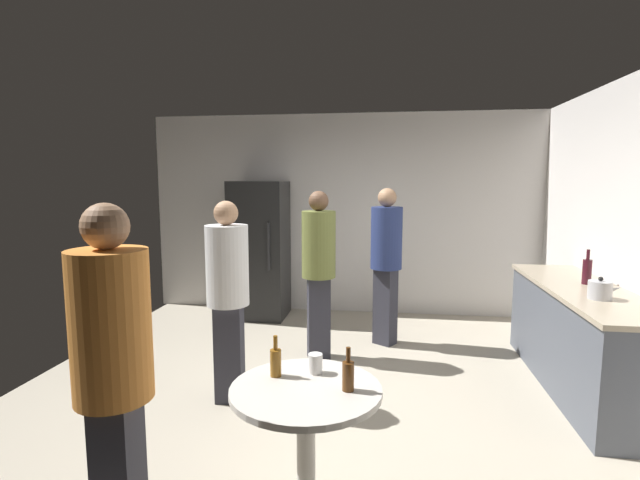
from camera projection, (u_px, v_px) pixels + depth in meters
The scene contains 14 objects.
ground_plane at pixel (314, 399), 4.03m from camera, with size 5.20×5.20×0.10m, color #B2A893.
wall_back at pixel (343, 214), 6.43m from camera, with size 5.32×0.06×2.70m, color silver.
refrigerator at pixel (260, 250), 6.22m from camera, with size 0.70×0.68×1.80m.
kitchen_counter at pixel (581, 338), 4.07m from camera, with size 0.64×2.22×0.90m.
kettle at pixel (600, 290), 3.62m from camera, with size 0.24×0.17×0.18m.
wine_bottle_on_counter at pixel (587, 271), 4.13m from camera, with size 0.08×0.08×0.31m.
foreground_table at pixel (306, 406), 2.47m from camera, with size 0.80×0.80×0.73m.
beer_bottle_amber at pixel (277, 361), 2.59m from camera, with size 0.06×0.06×0.23m.
beer_bottle_brown at pixel (348, 375), 2.41m from camera, with size 0.06×0.06×0.23m.
plastic_cup_white at pixel (315, 363), 2.63m from camera, with size 0.08×0.08×0.11m, color white.
person_in_navy_shirt at pixel (386, 254), 5.12m from camera, with size 0.47×0.47×1.73m.
person_in_olive_shirt at pixel (319, 262), 4.71m from camera, with size 0.42×0.42×1.71m.
person_in_orange_shirt at pixel (113, 364), 2.07m from camera, with size 0.38×0.38×1.72m.
person_in_white_shirt at pixel (228, 286), 3.77m from camera, with size 0.37×0.37×1.65m.
Camera 1 is at (0.59, -3.78, 1.81)m, focal length 26.38 mm.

